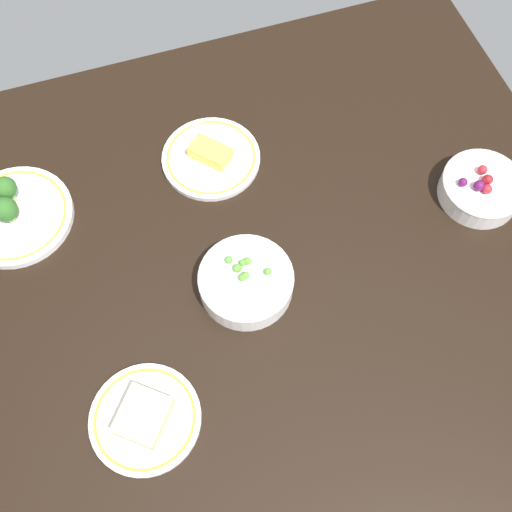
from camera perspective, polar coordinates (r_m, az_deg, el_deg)
The scene contains 6 objects.
dining_table at distance 114.99cm, azimuth -0.00°, elevation -0.88°, with size 129.89×111.62×4.00cm, color black.
plate_cheese at distance 124.26cm, azimuth -4.23°, elevation 9.21°, with size 19.79×19.79×3.93cm.
bowl_peas at distance 108.60cm, azimuth -0.94°, elevation -2.39°, with size 17.09×17.09×6.02cm.
plate_sandwich at distance 104.29cm, azimuth -10.37°, elevation -14.67°, with size 18.43×18.43×4.26cm.
plate_broccoli at distance 124.81cm, azimuth -21.73°, elevation 3.79°, with size 21.89×21.89×8.11cm.
bowl_berries at distance 125.85cm, azimuth 20.20°, elevation 6.17°, with size 15.81×15.81×6.33cm.
Camera 1 is at (15.45, 46.70, 105.94)cm, focal length 42.79 mm.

